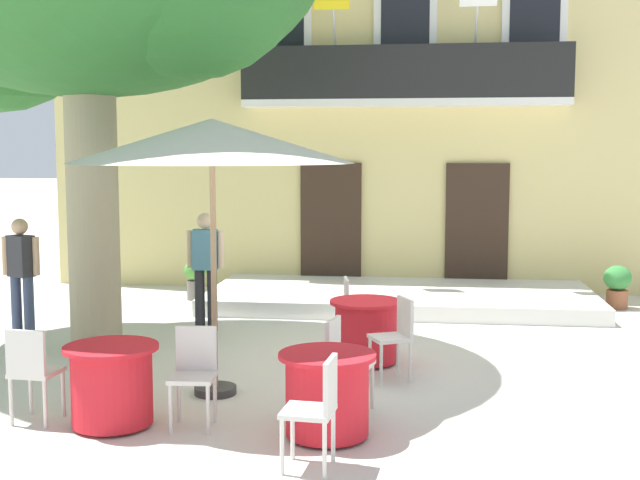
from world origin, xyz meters
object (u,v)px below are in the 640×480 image
cafe_umbrella (212,142)px  pedestrian_mid_plaza (21,270)px  cafe_table_middle (327,394)px  ground_planter_left (196,277)px  cafe_chair_middle_0 (343,358)px  cafe_chair_front_0 (354,308)px  cafe_table_near_tree (112,385)px  cafe_chair_front_1 (396,332)px  ground_planter_right (617,284)px  cafe_table_front (366,331)px  cafe_chair_middle_1 (317,405)px  cafe_chair_near_tree_0 (194,369)px  cafe_chair_near_tree_1 (32,368)px  pedestrian_near_entrance (206,265)px

cafe_umbrella → pedestrian_mid_plaza: (-3.28, 2.30, -1.70)m
cafe_table_middle → ground_planter_left: (-3.01, 6.45, -0.01)m
cafe_chair_middle_0 → cafe_chair_front_0: size_ratio=1.00×
cafe_table_near_tree → cafe_chair_front_1: cafe_chair_front_1 is taller
cafe_table_near_tree → ground_planter_right: (5.90, 6.50, -0.00)m
cafe_umbrella → cafe_table_front: bearing=44.7°
cafe_chair_middle_1 → cafe_table_front: size_ratio=1.05×
cafe_table_middle → cafe_chair_near_tree_0: bearing=172.4°
cafe_chair_middle_1 → ground_planter_right: bearing=61.9°
cafe_chair_front_0 → pedestrian_mid_plaza: (-4.54, 0.12, 0.38)m
cafe_table_middle → cafe_chair_middle_1: bearing=-89.1°
cafe_chair_middle_1 → ground_planter_left: 7.81m
cafe_table_front → ground_planter_left: bearing=129.5°
cafe_chair_near_tree_0 → cafe_chair_middle_1: same height
cafe_chair_near_tree_0 → cafe_chair_front_0: size_ratio=1.00×
cafe_chair_near_tree_0 → cafe_chair_middle_0: size_ratio=1.00×
cafe_table_near_tree → cafe_chair_near_tree_1: (-0.75, -0.03, 0.14)m
ground_planter_right → cafe_chair_front_1: bearing=-126.3°
cafe_chair_front_1 → ground_planter_right: (3.37, 4.58, -0.14)m
cafe_chair_middle_0 → cafe_table_front: size_ratio=1.05×
cafe_chair_front_1 → pedestrian_mid_plaza: size_ratio=0.56×
cafe_table_near_tree → ground_planter_right: size_ratio=1.24×
cafe_chair_front_1 → cafe_umbrella: cafe_umbrella is taller
pedestrian_mid_plaza → cafe_chair_front_0: bearing=-1.5°
cafe_chair_middle_0 → cafe_table_front: 1.86m
pedestrian_mid_plaza → pedestrian_near_entrance: bearing=15.0°
ground_planter_left → pedestrian_mid_plaza: pedestrian_mid_plaza is taller
cafe_chair_near_tree_0 → cafe_umbrella: bearing=93.6°
cafe_chair_front_1 → cafe_table_front: bearing=120.5°
pedestrian_near_entrance → pedestrian_mid_plaza: (-2.39, -0.64, -0.03)m
cafe_chair_middle_0 → cafe_chair_front_1: bearing=68.7°
cafe_chair_near_tree_0 → pedestrian_mid_plaza: 4.70m
cafe_chair_middle_1 → ground_planter_right: size_ratio=1.31×
cafe_chair_front_0 → cafe_table_near_tree: bearing=-120.6°
ground_planter_left → ground_planter_right: bearing=0.7°
ground_planter_left → cafe_chair_near_tree_0: bearing=-74.3°
cafe_table_near_tree → cafe_chair_near_tree_1: size_ratio=0.95×
cafe_chair_middle_0 → cafe_chair_near_tree_0: bearing=-156.1°
cafe_chair_near_tree_0 → cafe_table_front: bearing=60.0°
cafe_chair_front_1 → cafe_table_near_tree: bearing=-142.9°
cafe_chair_near_tree_0 → ground_planter_left: size_ratio=1.35×
cafe_chair_middle_0 → cafe_umbrella: 2.53m
cafe_chair_near_tree_0 → cafe_chair_middle_1: 1.56m
cafe_chair_front_1 → cafe_umbrella: size_ratio=0.31×
cafe_chair_near_tree_1 → ground_planter_right: 9.32m
cafe_chair_near_tree_1 → cafe_chair_front_0: bearing=50.9°
cafe_chair_near_tree_0 → pedestrian_near_entrance: 4.05m
cafe_chair_near_tree_0 → cafe_chair_middle_0: 1.44m
cafe_table_middle → pedestrian_near_entrance: (-2.20, 4.09, 0.55)m
cafe_chair_front_0 → cafe_chair_middle_0: bearing=-87.4°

